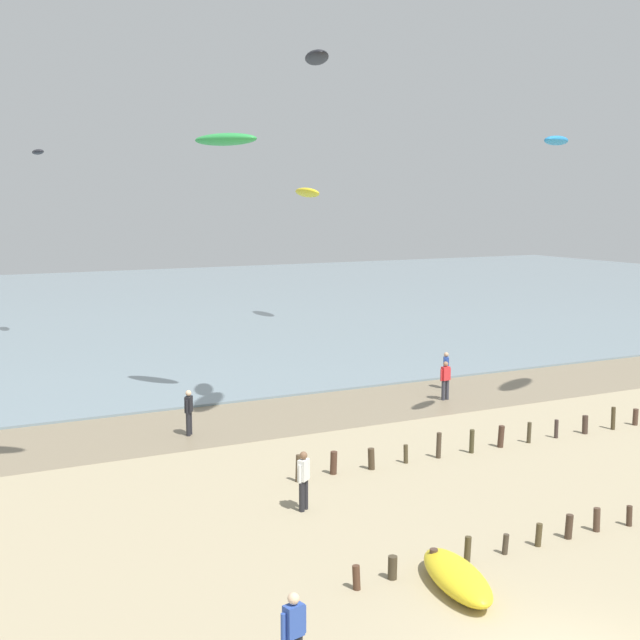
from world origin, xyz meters
The scene contains 15 objects.
wet_sand_strip centered at (0.00, 19.78, 0.00)m, with size 120.00×5.92×0.01m, color #84755B.
sea centered at (0.00, 57.74, 0.05)m, with size 160.00×70.00×0.10m, color gray.
groyne_near centered at (4.83, 4.80, 0.29)m, with size 13.90×0.38×0.65m.
groyne_mid centered at (10.06, 12.16, 0.38)m, with size 20.07×0.38×0.89m.
person_nearest_camera centered at (12.09, 20.95, 0.92)m, with size 0.37×0.51×1.71m.
person_mid_beach centered at (-1.07, 18.75, 0.92)m, with size 0.39×0.48×1.71m.
person_by_waterline centered at (10.73, 19.07, 0.92)m, with size 0.57×0.25×1.71m.
person_left_flank centered at (-0.73, 9.80, 0.92)m, with size 0.47×0.39×1.71m.
person_right_flank centered at (-4.74, 2.05, 0.92)m, with size 0.56×0.30×1.71m.
grounded_kite centered at (0.14, 3.75, 0.30)m, with size 2.99×1.08×0.60m, color yellow.
kite_aloft_0 centered at (10.91, 12.90, 10.78)m, with size 1.94×0.62×0.31m, color #2384D1.
kite_aloft_5 centered at (16.11, 43.42, 9.15)m, with size 3.52×1.13×0.56m, color yellow.
kite_aloft_10 centered at (-2.02, 43.05, 11.49)m, with size 1.98×0.63×0.32m, color black.
kite_aloft_11 centered at (3.93, 18.09, 13.88)m, with size 2.56×0.82×0.41m, color black.
kite_aloft_12 centered at (2.06, 22.70, 11.13)m, with size 3.11×0.99×0.50m, color green.
Camera 1 is at (-11.02, -11.18, 8.71)m, focal length 48.45 mm.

